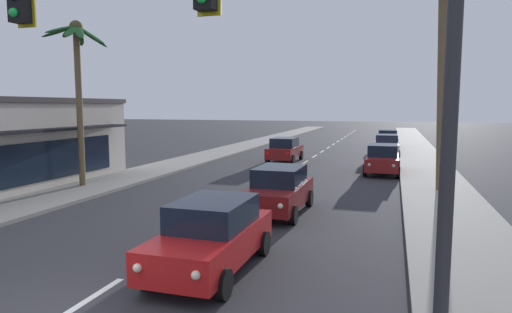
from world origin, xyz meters
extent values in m
cube|color=gray|center=(7.80, 20.00, 0.07)|extent=(3.20, 110.00, 0.14)
cube|color=gray|center=(-7.80, 20.00, 0.07)|extent=(3.20, 110.00, 0.14)
cube|color=silver|center=(0.00, 1.19, 0.00)|extent=(0.16, 2.00, 0.01)
cube|color=silver|center=(0.00, 5.03, 0.00)|extent=(0.16, 2.00, 0.01)
cube|color=silver|center=(0.00, 8.87, 0.00)|extent=(0.16, 2.00, 0.01)
cube|color=silver|center=(0.00, 12.71, 0.00)|extent=(0.16, 2.00, 0.01)
cube|color=silver|center=(0.00, 16.55, 0.00)|extent=(0.16, 2.00, 0.01)
cube|color=silver|center=(0.00, 20.39, 0.00)|extent=(0.16, 2.00, 0.01)
cube|color=silver|center=(0.00, 24.22, 0.00)|extent=(0.16, 2.00, 0.01)
cube|color=silver|center=(0.00, 28.06, 0.00)|extent=(0.16, 2.00, 0.01)
cube|color=silver|center=(0.00, 31.90, 0.00)|extent=(0.16, 2.00, 0.01)
cube|color=silver|center=(0.00, 35.74, 0.00)|extent=(0.16, 2.00, 0.01)
cube|color=silver|center=(0.00, 39.58, 0.00)|extent=(0.16, 2.00, 0.01)
cube|color=silver|center=(0.00, 43.42, 0.00)|extent=(0.16, 2.00, 0.01)
cube|color=silver|center=(0.00, 47.26, 0.00)|extent=(0.16, 2.00, 0.01)
cube|color=silver|center=(0.00, 51.10, 0.00)|extent=(0.16, 2.00, 0.01)
cube|color=silver|center=(0.00, 54.93, 0.00)|extent=(0.16, 2.00, 0.01)
cube|color=silver|center=(0.00, 58.77, 0.00)|extent=(0.16, 2.00, 0.01)
cube|color=silver|center=(0.00, 62.61, 0.00)|extent=(0.16, 2.00, 0.01)
cube|color=silver|center=(0.00, 66.45, 0.00)|extent=(0.16, 2.00, 0.01)
cylinder|color=#2D2D33|center=(6.53, 0.77, 3.49)|extent=(0.22, 0.22, 6.99)
sphere|color=#1EE54C|center=(-1.00, 0.61, 5.59)|extent=(0.17, 0.17, 0.17)
cube|color=red|center=(1.74, 3.29, 0.68)|extent=(1.79, 4.31, 0.72)
cube|color=black|center=(1.74, 3.44, 1.36)|extent=(1.62, 2.21, 0.64)
cylinder|color=black|center=(2.59, 1.87, 0.32)|extent=(0.23, 0.64, 0.64)
cylinder|color=black|center=(0.87, 1.88, 0.32)|extent=(0.23, 0.64, 0.64)
cylinder|color=black|center=(2.62, 4.71, 0.32)|extent=(0.23, 0.64, 0.64)
cylinder|color=black|center=(0.89, 4.72, 0.32)|extent=(0.23, 0.64, 0.64)
sphere|color=#F9EFC6|center=(2.35, 1.12, 0.76)|extent=(0.18, 0.18, 0.18)
sphere|color=#F9EFC6|center=(1.11, 1.13, 0.76)|extent=(0.18, 0.18, 0.18)
cube|color=red|center=(2.42, 5.45, 0.78)|extent=(0.24, 0.06, 0.20)
cube|color=red|center=(1.10, 5.46, 0.78)|extent=(0.24, 0.06, 0.20)
cube|color=maroon|center=(1.86, 9.33, 0.68)|extent=(1.79, 4.31, 0.72)
cube|color=black|center=(1.86, 9.48, 1.36)|extent=(1.62, 2.21, 0.64)
cylinder|color=black|center=(2.71, 7.90, 0.32)|extent=(0.23, 0.64, 0.64)
cylinder|color=black|center=(0.98, 7.92, 0.32)|extent=(0.23, 0.64, 0.64)
cylinder|color=black|center=(2.73, 10.74, 0.32)|extent=(0.23, 0.64, 0.64)
cylinder|color=black|center=(1.01, 10.75, 0.32)|extent=(0.23, 0.64, 0.64)
sphere|color=#F9EFC6|center=(2.46, 7.15, 0.76)|extent=(0.18, 0.18, 0.18)
sphere|color=#F9EFC6|center=(1.22, 7.16, 0.76)|extent=(0.18, 0.18, 0.18)
cube|color=red|center=(2.53, 11.48, 0.78)|extent=(0.24, 0.06, 0.20)
cube|color=red|center=(1.21, 11.49, 0.78)|extent=(0.24, 0.06, 0.20)
cube|color=maroon|center=(-1.45, 24.24, 0.68)|extent=(1.79, 4.31, 0.72)
cube|color=black|center=(-1.45, 24.09, 1.36)|extent=(1.61, 2.21, 0.64)
cylinder|color=black|center=(-2.30, 25.67, 0.32)|extent=(0.22, 0.64, 0.64)
cylinder|color=black|center=(-0.58, 25.66, 0.32)|extent=(0.22, 0.64, 0.64)
cylinder|color=black|center=(-2.32, 22.83, 0.32)|extent=(0.22, 0.64, 0.64)
cylinder|color=black|center=(-0.60, 22.82, 0.32)|extent=(0.22, 0.64, 0.64)
sphere|color=#B2B2AD|center=(-2.06, 26.42, 0.76)|extent=(0.18, 0.18, 0.18)
sphere|color=#B2B2AD|center=(-0.82, 26.41, 0.76)|extent=(0.18, 0.18, 0.18)
cube|color=red|center=(-2.12, 22.09, 0.78)|extent=(0.24, 0.06, 0.20)
cube|color=red|center=(-0.80, 22.08, 0.78)|extent=(0.24, 0.06, 0.20)
cube|color=maroon|center=(5.24, 20.27, 0.68)|extent=(1.80, 4.31, 0.72)
cube|color=black|center=(5.24, 20.42, 1.36)|extent=(1.62, 2.21, 0.64)
cylinder|color=black|center=(6.09, 18.84, 0.32)|extent=(0.23, 0.64, 0.64)
cylinder|color=black|center=(4.36, 18.86, 0.32)|extent=(0.23, 0.64, 0.64)
cylinder|color=black|center=(6.11, 21.68, 0.32)|extent=(0.23, 0.64, 0.64)
cylinder|color=black|center=(4.39, 21.70, 0.32)|extent=(0.23, 0.64, 0.64)
sphere|color=#B2B2AD|center=(5.84, 18.10, 0.76)|extent=(0.18, 0.18, 0.18)
sphere|color=#B2B2AD|center=(4.60, 18.11, 0.76)|extent=(0.18, 0.18, 0.18)
cube|color=red|center=(5.92, 22.43, 0.78)|extent=(0.24, 0.06, 0.20)
cube|color=red|center=(4.60, 22.44, 0.78)|extent=(0.24, 0.06, 0.20)
cube|color=silver|center=(5.30, 29.69, 0.68)|extent=(1.89, 4.35, 0.72)
cube|color=black|center=(5.30, 29.84, 1.36)|extent=(1.67, 2.25, 0.64)
cylinder|color=black|center=(6.21, 28.30, 0.32)|extent=(0.24, 0.65, 0.64)
cylinder|color=black|center=(4.48, 28.24, 0.32)|extent=(0.24, 0.65, 0.64)
cylinder|color=black|center=(6.12, 31.13, 0.32)|extent=(0.24, 0.65, 0.64)
cylinder|color=black|center=(4.40, 31.08, 0.32)|extent=(0.24, 0.65, 0.64)
sphere|color=#B2B2AD|center=(5.99, 27.54, 0.76)|extent=(0.18, 0.18, 0.18)
sphere|color=#B2B2AD|center=(4.75, 27.50, 0.76)|extent=(0.18, 0.18, 0.18)
cube|color=red|center=(5.89, 31.87, 0.78)|extent=(0.24, 0.07, 0.20)
cube|color=red|center=(4.57, 31.83, 0.78)|extent=(0.24, 0.07, 0.20)
cube|color=navy|center=(5.29, 36.76, 0.68)|extent=(1.90, 4.36, 0.72)
cube|color=black|center=(5.28, 36.91, 1.36)|extent=(1.67, 2.25, 0.64)
cylinder|color=black|center=(6.19, 35.37, 0.32)|extent=(0.24, 0.65, 0.64)
cylinder|color=black|center=(4.47, 35.31, 0.32)|extent=(0.24, 0.65, 0.64)
cylinder|color=black|center=(6.10, 38.20, 0.32)|extent=(0.24, 0.65, 0.64)
cylinder|color=black|center=(4.38, 38.15, 0.32)|extent=(0.24, 0.65, 0.64)
sphere|color=#B2B2AD|center=(5.98, 34.61, 0.76)|extent=(0.18, 0.18, 0.18)
sphere|color=#B2B2AD|center=(4.74, 34.57, 0.76)|extent=(0.18, 0.18, 0.18)
cube|color=red|center=(5.87, 38.94, 0.78)|extent=(0.24, 0.07, 0.20)
cube|color=red|center=(4.56, 38.89, 0.78)|extent=(0.24, 0.07, 0.20)
cylinder|color=brown|center=(-8.28, 11.45, 3.71)|extent=(0.31, 0.29, 7.42)
ellipsoid|color=#1E5123|center=(-7.59, 11.54, 7.10)|extent=(1.48, 0.59, 0.96)
ellipsoid|color=#1E5123|center=(-7.78, 11.91, 7.08)|extent=(1.30, 1.26, 1.00)
ellipsoid|color=#1E5123|center=(-8.00, 12.11, 7.16)|extent=(0.94, 1.54, 0.85)
ellipsoid|color=#1E5123|center=(-8.63, 12.07, 7.17)|extent=(1.10, 1.50, 0.83)
ellipsoid|color=#1E5123|center=(-8.95, 11.84, 7.35)|extent=(1.59, 1.14, 0.48)
ellipsoid|color=#1E5123|center=(-8.96, 11.12, 7.26)|extent=(1.58, 1.03, 0.66)
ellipsoid|color=#1E5123|center=(-8.50, 10.72, 7.27)|extent=(0.85, 1.62, 0.63)
ellipsoid|color=#1E5123|center=(-8.00, 10.77, 7.18)|extent=(0.93, 1.55, 0.82)
ellipsoid|color=#1E5123|center=(-7.75, 10.95, 7.16)|extent=(1.36, 1.32, 0.85)
sphere|color=#4C4223|center=(-8.27, 11.45, 7.47)|extent=(0.60, 0.60, 0.60)
cylinder|color=brown|center=(7.74, 15.12, 4.87)|extent=(0.67, 0.39, 9.74)
cube|color=black|center=(-8.84, 8.43, 2.82)|extent=(1.00, 13.83, 0.12)
cube|color=black|center=(-9.27, 8.43, 1.40)|extent=(0.06, 13.02, 1.80)
camera|label=1|loc=(5.75, -6.17, 3.88)|focal=31.37mm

